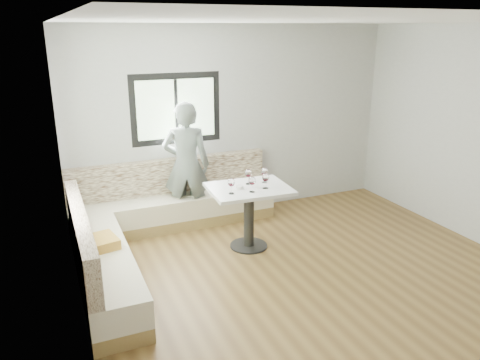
# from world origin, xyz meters

# --- Properties ---
(room) EXTENTS (5.01, 5.01, 2.81)m
(room) POSITION_xyz_m (-0.08, 0.08, 1.41)
(room) COLOR brown
(room) RESTS_ON ground
(banquette) EXTENTS (2.90, 2.80, 0.95)m
(banquette) POSITION_xyz_m (-1.59, 1.63, 0.33)
(banquette) COLOR olive
(banquette) RESTS_ON ground
(table) EXTENTS (1.04, 0.84, 0.82)m
(table) POSITION_xyz_m (-0.36, 1.18, 0.62)
(table) COLOR black
(table) RESTS_ON ground
(person) EXTENTS (0.77, 0.64, 1.80)m
(person) POSITION_xyz_m (-0.87, 2.20, 0.90)
(person) COLOR #59625C
(person) RESTS_ON ground
(olive_ramekin) EXTENTS (0.09, 0.09, 0.04)m
(olive_ramekin) POSITION_xyz_m (-0.49, 1.19, 0.84)
(olive_ramekin) COLOR white
(olive_ramekin) RESTS_ON table
(wine_glass_a) EXTENTS (0.09, 0.09, 0.20)m
(wine_glass_a) POSITION_xyz_m (-0.65, 1.05, 0.96)
(wine_glass_a) COLOR white
(wine_glass_a) RESTS_ON table
(wine_glass_b) EXTENTS (0.09, 0.09, 0.20)m
(wine_glass_b) POSITION_xyz_m (-0.40, 1.00, 0.96)
(wine_glass_b) COLOR white
(wine_glass_b) RESTS_ON table
(wine_glass_c) EXTENTS (0.09, 0.09, 0.20)m
(wine_glass_c) POSITION_xyz_m (-0.19, 1.06, 0.96)
(wine_glass_c) COLOR white
(wine_glass_c) RESTS_ON table
(wine_glass_d) EXTENTS (0.09, 0.09, 0.20)m
(wine_glass_d) POSITION_xyz_m (-0.31, 1.30, 0.96)
(wine_glass_d) COLOR white
(wine_glass_d) RESTS_ON table
(wine_glass_e) EXTENTS (0.09, 0.09, 0.20)m
(wine_glass_e) POSITION_xyz_m (-0.10, 1.28, 0.96)
(wine_glass_e) COLOR white
(wine_glass_e) RESTS_ON table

